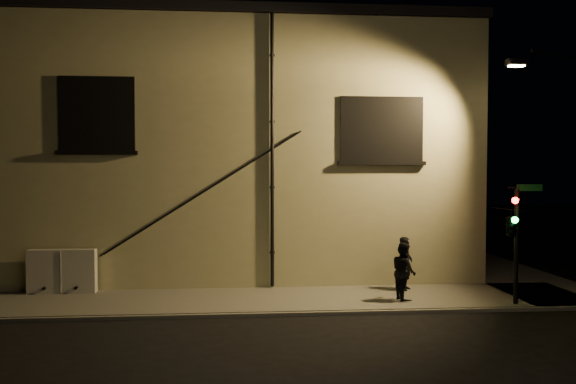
{
  "coord_description": "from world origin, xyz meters",
  "views": [
    {
      "loc": [
        -2.75,
        -14.14,
        3.69
      ],
      "look_at": [
        -1.41,
        1.8,
        3.1
      ],
      "focal_mm": 35.0,
      "sensor_mm": 36.0,
      "label": 1
    }
  ],
  "objects": [
    {
      "name": "traffic_signal",
      "position": [
        4.43,
        0.19,
        2.28
      ],
      "size": [
        1.24,
        1.89,
        3.22
      ],
      "color": "black",
      "rests_on": "sidewalk"
    },
    {
      "name": "pedestrian_b",
      "position": [
        1.75,
        1.0,
        0.92
      ],
      "size": [
        0.68,
        0.83,
        1.6
      ],
      "primitive_type": "imported",
      "rotation": [
        0.0,
        0.0,
        1.67
      ],
      "color": "black",
      "rests_on": "sidewalk"
    },
    {
      "name": "pedestrian_a",
      "position": [
        2.18,
        2.26,
        0.92
      ],
      "size": [
        0.63,
        0.7,
        1.6
      ],
      "primitive_type": "imported",
      "rotation": [
        0.0,
        0.0,
        1.03
      ],
      "color": "black",
      "rests_on": "sidewalk"
    },
    {
      "name": "ground",
      "position": [
        0.0,
        0.0,
        0.0
      ],
      "size": [
        90.0,
        90.0,
        0.0
      ],
      "primitive_type": "plane",
      "color": "black"
    },
    {
      "name": "building",
      "position": [
        -3.0,
        8.99,
        4.4
      ],
      "size": [
        16.2,
        12.23,
        8.8
      ],
      "color": "tan",
      "rests_on": "ground"
    },
    {
      "name": "sidewalk",
      "position": [
        1.22,
        4.39,
        0.06
      ],
      "size": [
        21.0,
        16.0,
        0.12
      ],
      "color": "#5C5B52",
      "rests_on": "ground"
    },
    {
      "name": "utility_cabinet",
      "position": [
        -7.99,
        2.7,
        0.76
      ],
      "size": [
        1.94,
        0.33,
        1.28
      ],
      "primitive_type": "cube",
      "color": "beige",
      "rests_on": "sidewalk"
    }
  ]
}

